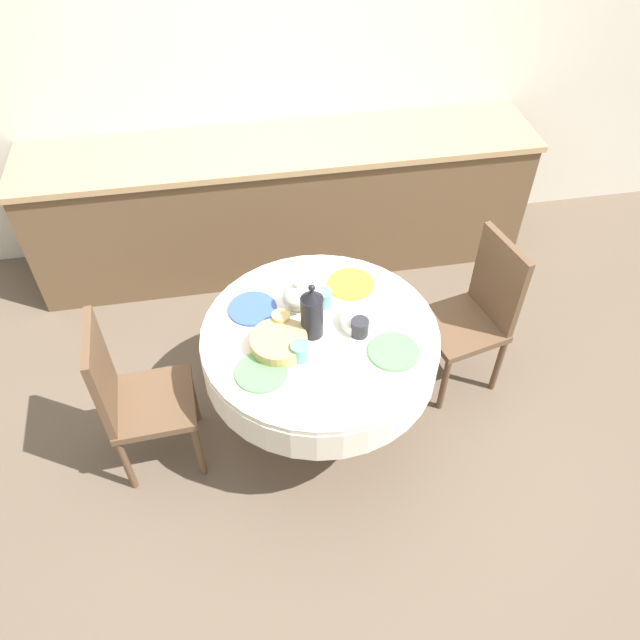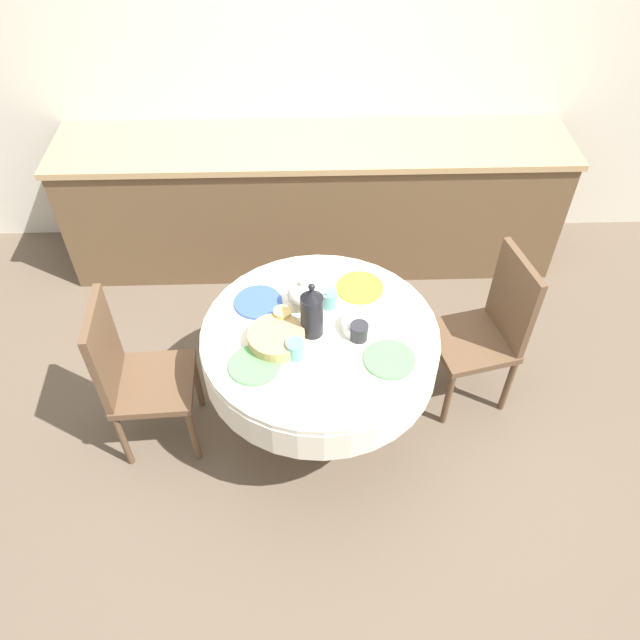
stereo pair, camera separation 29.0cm
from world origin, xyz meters
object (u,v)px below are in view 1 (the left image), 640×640
at_px(coffee_carafe, 312,313).
at_px(teapot, 297,297).
at_px(chair_right, 132,394).
at_px(chair_left, 476,310).

bearing_deg(coffee_carafe, teapot, 105.16).
height_order(chair_right, teapot, chair_right).
bearing_deg(chair_right, chair_left, 95.21).
distance_m(coffee_carafe, teapot, 0.19).
relative_size(coffee_carafe, teapot, 1.60).
bearing_deg(chair_right, coffee_carafe, 90.09).
height_order(chair_left, teapot, chair_left).
height_order(chair_left, chair_right, same).
relative_size(chair_left, coffee_carafe, 3.08).
bearing_deg(coffee_carafe, chair_right, -176.96).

